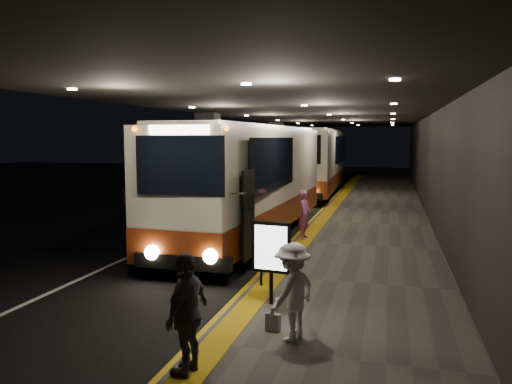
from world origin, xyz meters
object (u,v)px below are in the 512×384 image
at_px(bag_plain, 281,305).
at_px(stanchion_post, 261,262).
at_px(coach_main, 250,186).
at_px(coach_second, 316,164).
at_px(passenger_waiting_grey, 187,314).
at_px(passenger_waiting_white, 292,292).
at_px(bag_polka, 273,322).
at_px(info_sign, 271,249).
at_px(passenger_boarding, 304,214).

height_order(bag_plain, stanchion_post, stanchion_post).
bearing_deg(stanchion_post, coach_main, 108.08).
relative_size(coach_second, passenger_waiting_grey, 7.08).
xyz_separation_m(coach_second, passenger_waiting_white, (2.93, -22.56, -0.88)).
distance_m(passenger_waiting_white, stanchion_post, 3.03).
relative_size(bag_polka, bag_plain, 1.09).
xyz_separation_m(passenger_waiting_white, bag_polka, (-0.39, 0.29, -0.66)).
bearing_deg(info_sign, coach_main, 114.95).
bearing_deg(coach_main, passenger_boarding, -13.72).
relative_size(passenger_waiting_white, stanchion_post, 1.47).
bearing_deg(stanchion_post, passenger_boarding, 89.47).
distance_m(passenger_waiting_white, bag_plain, 1.44).
height_order(passenger_waiting_grey, info_sign, passenger_waiting_grey).
height_order(coach_second, passenger_waiting_white, coach_second).
height_order(coach_second, bag_polka, coach_second).
bearing_deg(passenger_boarding, bag_plain, -173.23).
bearing_deg(passenger_boarding, info_sign, -175.48).
xyz_separation_m(bag_polka, stanchion_post, (-0.85, 2.46, 0.40)).
relative_size(coach_second, passenger_boarding, 7.58).
bearing_deg(info_sign, bag_plain, -48.54).
bearing_deg(coach_second, bag_plain, -84.94).
bearing_deg(bag_plain, coach_second, 96.66).
bearing_deg(coach_second, info_sign, -85.63).
distance_m(bag_polka, info_sign, 1.68).
bearing_deg(bag_polka, coach_main, 108.35).
distance_m(passenger_waiting_white, passenger_waiting_grey, 1.94).
height_order(coach_second, stanchion_post, coach_second).
bearing_deg(info_sign, stanchion_post, 119.61).
distance_m(coach_main, bag_plain, 8.15).
xyz_separation_m(passenger_waiting_white, stanchion_post, (-1.24, 2.76, -0.26)).
bearing_deg(passenger_boarding, passenger_waiting_grey, -179.40).
relative_size(passenger_waiting_grey, stanchion_post, 1.58).
xyz_separation_m(passenger_waiting_white, info_sign, (-0.74, 1.62, 0.31)).
height_order(coach_second, bag_plain, coach_second).
xyz_separation_m(coach_second, passenger_boarding, (1.74, -14.41, -0.88)).
xyz_separation_m(coach_second, passenger_waiting_grey, (1.74, -24.09, -0.82)).
xyz_separation_m(passenger_boarding, passenger_waiting_white, (1.19, -8.15, -0.00)).
distance_m(passenger_waiting_grey, bag_plain, 2.92).
relative_size(coach_main, bag_plain, 43.40).
xyz_separation_m(coach_main, coach_second, (0.25, 13.84, 0.04)).
bearing_deg(bag_plain, passenger_waiting_white, -69.91).
bearing_deg(info_sign, passenger_waiting_grey, -92.10).
distance_m(passenger_boarding, bag_plain, 7.03).
bearing_deg(bag_polka, passenger_waiting_white, -36.74).
distance_m(coach_second, bag_plain, 21.56).
xyz_separation_m(coach_main, info_sign, (2.44, -7.09, -0.53)).
relative_size(coach_main, passenger_boarding, 7.48).
distance_m(passenger_boarding, bag_polka, 7.93).
relative_size(coach_main, info_sign, 7.30).
distance_m(passenger_boarding, passenger_waiting_white, 8.24).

